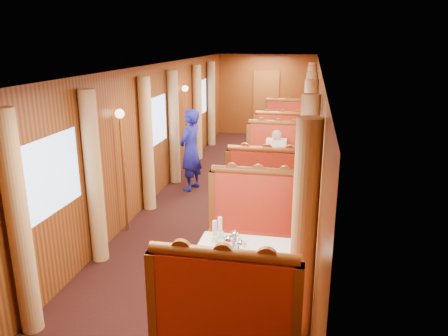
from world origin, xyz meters
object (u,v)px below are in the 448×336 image
(table_far, at_px, (284,141))
(rose_vase_mid, at_px, (272,154))
(teapot_left, at_px, (229,246))
(banquette_near_fwd, at_px, (227,333))
(banquette_far_aft, at_px, (286,131))
(teapot_right, at_px, (241,248))
(fruit_plate, at_px, (272,256))
(banquette_mid_fwd, at_px, (267,198))
(rose_vase_far, at_px, (286,120))
(table_near, at_px, (244,279))
(steward, at_px, (191,150))
(tea_tray, at_px, (234,250))
(teapot_back, at_px, (235,240))
(banquette_far_fwd, at_px, (281,148))
(passenger, at_px, (276,153))
(banquette_mid_aft, at_px, (276,165))
(banquette_near_aft, at_px, (255,237))
(table_mid, at_px, (272,182))

(table_far, relative_size, rose_vase_mid, 2.92)
(teapot_left, height_order, rose_vase_mid, rose_vase_mid)
(banquette_near_fwd, distance_m, banquette_far_aft, 9.03)
(teapot_right, distance_m, rose_vase_mid, 3.57)
(banquette_near_fwd, distance_m, fruit_plate, 1.00)
(banquette_mid_fwd, xyz_separation_m, rose_vase_far, (0.02, 4.51, 0.50))
(rose_vase_far, bearing_deg, banquette_mid_fwd, -90.24)
(table_near, distance_m, steward, 4.24)
(banquette_far_aft, relative_size, tea_tray, 3.94)
(banquette_mid_fwd, relative_size, rose_vase_mid, 3.72)
(tea_tray, xyz_separation_m, teapot_back, (-0.01, 0.13, 0.06))
(teapot_back, bearing_deg, steward, 94.00)
(banquette_far_fwd, distance_m, teapot_right, 6.09)
(teapot_back, distance_m, rose_vase_mid, 3.41)
(fruit_plate, distance_m, steward, 4.47)
(banquette_far_fwd, distance_m, teapot_left, 6.10)
(tea_tray, xyz_separation_m, passenger, (0.10, 4.32, -0.02))
(banquette_far_aft, bearing_deg, teapot_right, -90.17)
(banquette_far_fwd, xyz_separation_m, rose_vase_far, (0.02, 1.01, 0.50))
(teapot_left, xyz_separation_m, rose_vase_far, (0.17, 7.10, 0.10))
(fruit_plate, bearing_deg, rose_vase_mid, 95.26)
(banquette_far_aft, xyz_separation_m, tea_tray, (-0.10, -8.08, 0.33))
(passenger, bearing_deg, banquette_mid_aft, 90.00)
(banquette_mid_fwd, distance_m, teapot_right, 2.61)
(teapot_left, bearing_deg, rose_vase_mid, 69.32)
(fruit_plate, distance_m, rose_vase_mid, 3.62)
(banquette_mid_aft, height_order, steward, steward)
(teapot_right, relative_size, rose_vase_mid, 0.38)
(banquette_near_aft, relative_size, banquette_far_fwd, 1.00)
(table_mid, relative_size, fruit_plate, 5.05)
(banquette_near_fwd, xyz_separation_m, steward, (-1.67, 4.88, 0.40))
(banquette_mid_fwd, bearing_deg, rose_vase_mid, 91.07)
(tea_tray, bearing_deg, teapot_right, -21.47)
(table_near, distance_m, banquette_far_aft, 8.01)
(banquette_far_aft, bearing_deg, table_near, -90.00)
(banquette_near_fwd, xyz_separation_m, rose_vase_mid, (-0.02, 4.49, 0.50))
(teapot_right, xyz_separation_m, rose_vase_mid, (0.01, 3.57, 0.12))
(banquette_far_fwd, xyz_separation_m, steward, (-1.67, -2.12, 0.40))
(table_far, height_order, teapot_left, teapot_left)
(table_near, height_order, steward, steward)
(teapot_back, xyz_separation_m, fruit_plate, (0.42, -0.20, -0.05))
(banquette_mid_fwd, bearing_deg, banquette_near_aft, -90.00)
(banquette_far_aft, bearing_deg, rose_vase_far, -88.93)
(table_mid, relative_size, rose_vase_mid, 2.92)
(banquette_far_aft, distance_m, teapot_right, 8.12)
(table_far, relative_size, tea_tray, 3.09)
(steward, distance_m, passenger, 1.71)
(teapot_right, relative_size, teapot_back, 0.84)
(banquette_far_fwd, relative_size, rose_vase_far, 3.72)
(banquette_far_aft, height_order, teapot_back, banquette_far_aft)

